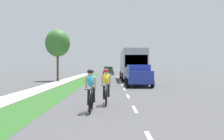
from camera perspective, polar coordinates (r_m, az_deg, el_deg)
ground_plane at (r=23.51m, az=1.90°, el=-3.29°), size 120.00×120.00×0.00m
grass_verge at (r=23.74m, az=-8.58°, el=-3.25°), size 1.94×70.00×0.01m
sidewalk_concrete at (r=24.06m, az=-12.75°, el=-3.20°), size 1.59×70.00×0.10m
lane_markings_center at (r=27.50m, az=1.58°, el=-2.67°), size 0.12×53.13×0.01m
cyclist_lead at (r=10.60m, az=-4.55°, el=-4.01°), size 0.42×1.72×1.58m
cyclist_trailing at (r=12.43m, az=-1.46°, el=-3.28°), size 0.42×1.72×1.58m
suv_blue at (r=23.51m, az=5.06°, el=-0.98°), size 2.15×4.70×1.79m
bus_silver at (r=33.68m, az=3.80°, el=1.35°), size 2.78×11.60×3.48m
sedan_dark_green at (r=53.15m, az=-1.00°, el=-0.12°), size 1.98×4.30×1.52m
street_tree_near at (r=32.52m, az=-11.19°, el=5.30°), size 2.78×2.78×5.77m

